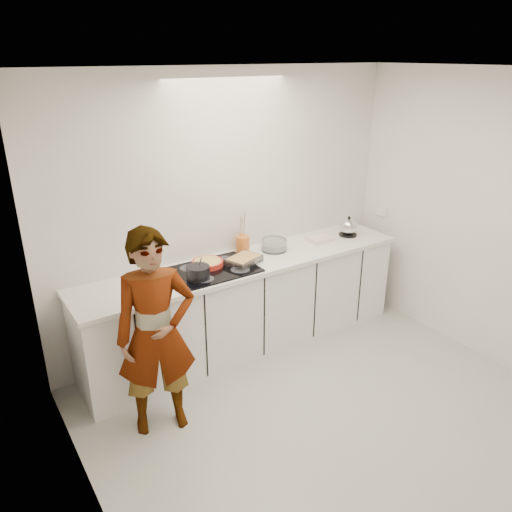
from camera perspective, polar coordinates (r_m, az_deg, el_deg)
floor at (r=4.21m, az=8.88°, el=-17.91°), size 3.60×3.20×0.00m
ceiling at (r=3.23m, az=11.75°, el=20.14°), size 3.60×3.20×0.00m
wall_back at (r=4.73m, az=-3.17°, el=5.04°), size 3.60×0.00×2.60m
wall_left at (r=2.74m, az=-19.17°, el=-9.75°), size 0.00×3.20×2.60m
wall_right at (r=4.89m, az=25.65°, el=3.37°), size 0.02×3.20×2.60m
base_cabinets at (r=4.81m, az=-1.01°, el=-5.81°), size 3.20×0.58×0.87m
countertop at (r=4.61m, az=-1.05°, el=-0.81°), size 3.24×0.64×0.04m
hob at (r=4.42m, az=-4.75°, el=-1.54°), size 0.72×0.54×0.01m
tart_dish at (r=4.48m, az=-5.56°, el=-0.79°), size 0.36×0.36×0.05m
saucepan at (r=4.23m, az=-6.64°, el=-1.86°), size 0.23×0.23×0.19m
baking_dish at (r=4.51m, az=-1.42°, el=-0.42°), size 0.36×0.31×0.06m
mixing_bowl at (r=4.84m, az=2.08°, el=1.24°), size 0.31×0.31×0.11m
tea_towel at (r=5.13m, az=7.30°, el=1.93°), size 0.25×0.19×0.04m
kettle at (r=5.31m, az=10.51°, el=3.23°), size 0.19×0.19×0.21m
utensil_crock at (r=4.78m, az=-1.53°, el=1.36°), size 0.13×0.13×0.16m
cook at (r=3.73m, az=-11.35°, el=-8.71°), size 0.66×0.51×1.61m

